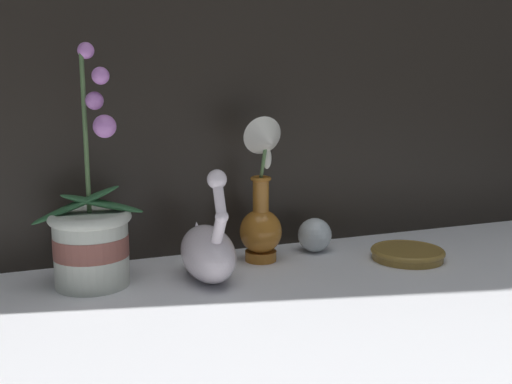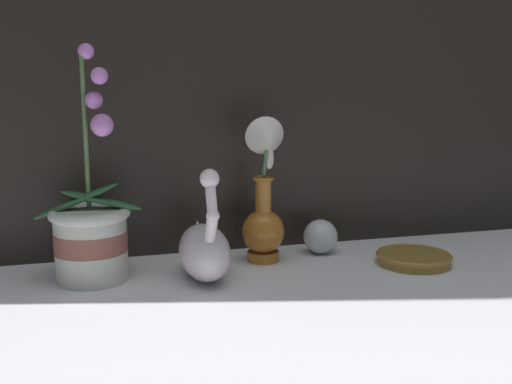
# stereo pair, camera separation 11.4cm
# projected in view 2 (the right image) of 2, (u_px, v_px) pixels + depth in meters

# --- Properties ---
(ground_plane) EXTENTS (2.80, 2.80, 0.00)m
(ground_plane) POSITION_uv_depth(u_px,v_px,m) (281.00, 291.00, 1.04)
(ground_plane) COLOR white
(orchid_potted_plant) EXTENTS (0.20, 0.14, 0.42)m
(orchid_potted_plant) POSITION_uv_depth(u_px,v_px,m) (91.00, 233.00, 1.08)
(orchid_potted_plant) COLOR beige
(orchid_potted_plant) RESTS_ON ground_plane
(swan_figurine) EXTENTS (0.09, 0.20, 0.21)m
(swan_figurine) POSITION_uv_depth(u_px,v_px,m) (204.00, 248.00, 1.10)
(swan_figurine) COLOR white
(swan_figurine) RESTS_ON ground_plane
(blue_vase) EXTENTS (0.09, 0.11, 0.29)m
(blue_vase) POSITION_uv_depth(u_px,v_px,m) (264.00, 206.00, 1.19)
(blue_vase) COLOR #B26B23
(blue_vase) RESTS_ON ground_plane
(glass_sphere) EXTENTS (0.07, 0.07, 0.07)m
(glass_sphere) POSITION_uv_depth(u_px,v_px,m) (321.00, 236.00, 1.26)
(glass_sphere) COLOR silver
(glass_sphere) RESTS_ON ground_plane
(amber_dish) EXTENTS (0.15, 0.15, 0.02)m
(amber_dish) POSITION_uv_depth(u_px,v_px,m) (414.00, 258.00, 1.19)
(amber_dish) COLOR olive
(amber_dish) RESTS_ON ground_plane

